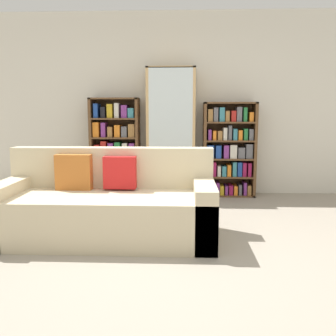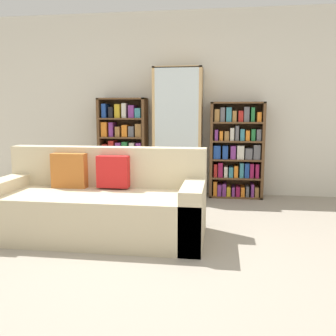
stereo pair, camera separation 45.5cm
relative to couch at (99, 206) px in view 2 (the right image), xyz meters
name	(u,v)px [view 2 (the right image)]	position (x,y,z in m)	size (l,w,h in m)	color
ground_plane	(141,260)	(0.55, -0.59, -0.30)	(16.00, 16.00, 0.00)	gray
wall_back	(179,104)	(0.55, 2.17, 1.05)	(6.58, 0.06, 2.70)	silver
couch	(99,206)	(0.00, 0.00, 0.00)	(2.09, 0.90, 0.87)	beige
bookshelf_left	(123,148)	(-0.28, 1.96, 0.39)	(0.72, 0.32, 1.44)	brown
display_cabinet	(178,133)	(0.56, 1.95, 0.63)	(0.70, 0.36, 1.87)	tan
bookshelf_right	(236,151)	(1.41, 1.96, 0.37)	(0.76, 0.32, 1.37)	brown
wine_bottle	(202,191)	(0.95, 1.54, -0.15)	(0.08, 0.08, 0.39)	#143819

